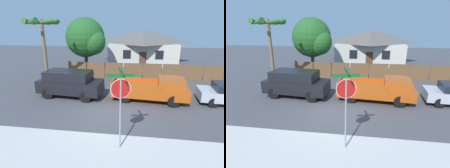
# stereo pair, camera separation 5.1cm
# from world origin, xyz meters

# --- Properties ---
(ground_plane) EXTENTS (80.00, 80.00, 0.00)m
(ground_plane) POSITION_xyz_m (0.00, 0.00, 0.00)
(ground_plane) COLOR #47474C
(sidewalk_strip) EXTENTS (36.00, 3.20, 0.01)m
(sidewalk_strip) POSITION_xyz_m (0.00, -3.60, 0.00)
(sidewalk_strip) COLOR beige
(sidewalk_strip) RESTS_ON ground
(wooden_fence) EXTENTS (15.40, 0.12, 1.63)m
(wooden_fence) POSITION_xyz_m (2.39, 8.16, 0.77)
(wooden_fence) COLOR brown
(wooden_fence) RESTS_ON ground
(house) EXTENTS (9.78, 7.64, 4.73)m
(house) POSITION_xyz_m (2.56, 16.98, 2.45)
(house) COLOR beige
(house) RESTS_ON ground
(oak_tree) EXTENTS (4.42, 4.21, 5.99)m
(oak_tree) POSITION_xyz_m (-3.63, 9.68, 3.78)
(oak_tree) COLOR brown
(oak_tree) RESTS_ON ground
(palm_tree) EXTENTS (2.77, 2.98, 5.62)m
(palm_tree) POSITION_xyz_m (-6.05, 4.97, 4.83)
(palm_tree) COLOR brown
(palm_tree) RESTS_ON ground
(red_suv) EXTENTS (4.75, 2.28, 1.93)m
(red_suv) POSITION_xyz_m (-3.01, 2.49, 1.04)
(red_suv) COLOR black
(red_suv) RESTS_ON ground
(orange_pickup) EXTENTS (5.26, 2.31, 1.68)m
(orange_pickup) POSITION_xyz_m (2.88, 2.47, 0.84)
(orange_pickup) COLOR #B74C14
(orange_pickup) RESTS_ON ground
(stop_sign) EXTENTS (1.03, 0.93, 3.41)m
(stop_sign) POSITION_xyz_m (1.13, -2.90, 2.35)
(stop_sign) COLOR gray
(stop_sign) RESTS_ON ground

